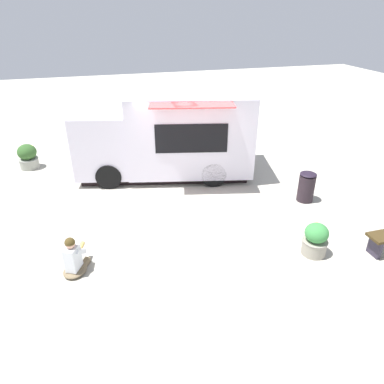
{
  "coord_description": "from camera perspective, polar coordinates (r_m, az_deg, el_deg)",
  "views": [
    {
      "loc": [
        2.3,
        8.81,
        4.74
      ],
      "look_at": [
        0.23,
        1.55,
        0.78
      ],
      "focal_mm": 33.53,
      "sensor_mm": 36.0,
      "label": 1
    }
  ],
  "objects": [
    {
      "name": "planter_flowering_near",
      "position": [
        8.02,
        19.05,
        -7.15
      ],
      "size": [
        0.54,
        0.54,
        0.73
      ],
      "color": "gray",
      "rests_on": "ground_plane"
    },
    {
      "name": "ground_plane",
      "position": [
        10.26,
        -1.11,
        0.16
      ],
      "size": [
        40.0,
        40.0,
        0.0
      ],
      "primitive_type": "plane",
      "color": "#B3AFA0"
    },
    {
      "name": "trash_bin",
      "position": [
        10.06,
        17.74,
        0.84
      ],
      "size": [
        0.44,
        0.44,
        0.83
      ],
      "color": "#281E25",
      "rests_on": "ground_plane"
    },
    {
      "name": "planter_flowering_far",
      "position": [
        12.74,
        -24.65,
        5.16
      ],
      "size": [
        0.61,
        0.61,
        0.8
      ],
      "color": "gray",
      "rests_on": "ground_plane"
    },
    {
      "name": "food_truck",
      "position": [
        11.03,
        -3.76,
        8.95
      ],
      "size": [
        5.53,
        3.78,
        2.52
      ],
      "color": "silver",
      "rests_on": "ground_plane"
    },
    {
      "name": "person_customer",
      "position": [
        7.52,
        -18.24,
        -10.05
      ],
      "size": [
        0.63,
        0.81,
        0.83
      ],
      "color": "#756348",
      "rests_on": "ground_plane"
    }
  ]
}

